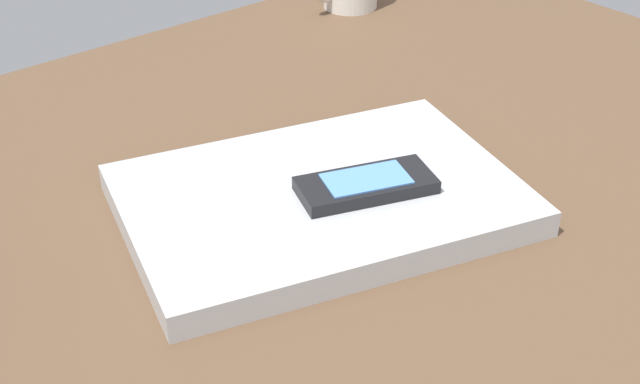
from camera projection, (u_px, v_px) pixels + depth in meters
The scene contains 3 objects.
desk_surface at pixel (297, 198), 81.83cm from camera, with size 120.00×80.00×3.00cm, color brown.
laptop_closed at pixel (320, 200), 76.56cm from camera, with size 33.16×22.78×2.40cm, color #B7BABC.
cell_phone_on_laptop at pixel (366, 185), 75.18cm from camera, with size 12.59×8.76×1.30cm.
Camera 1 is at (42.72, 54.15, 45.59)cm, focal length 50.03 mm.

